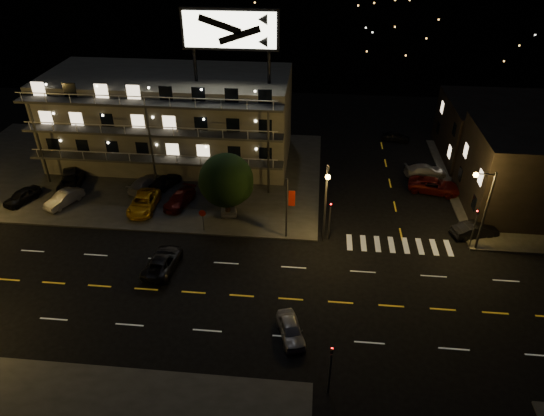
# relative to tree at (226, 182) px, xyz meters

# --- Properties ---
(ground) EXTENTS (140.00, 140.00, 0.00)m
(ground) POSITION_rel_tree_xyz_m (1.10, -11.07, -4.26)
(ground) COLOR black
(ground) RESTS_ON ground
(curb_nw) EXTENTS (44.00, 24.00, 0.15)m
(curb_nw) POSITION_rel_tree_xyz_m (-12.90, 8.93, -4.19)
(curb_nw) COLOR #323230
(curb_nw) RESTS_ON ground
(curb_ne) EXTENTS (16.00, 24.00, 0.15)m
(curb_ne) POSITION_rel_tree_xyz_m (31.10, 8.93, -4.19)
(curb_ne) COLOR #323230
(curb_ne) RESTS_ON ground
(motel) EXTENTS (28.00, 13.80, 18.10)m
(motel) POSITION_rel_tree_xyz_m (-8.85, 12.81, 1.08)
(motel) COLOR gray
(motel) RESTS_ON ground
(side_bldg_front) EXTENTS (14.06, 10.00, 8.50)m
(side_bldg_front) POSITION_rel_tree_xyz_m (31.08, 4.93, -0.01)
(side_bldg_front) COLOR black
(side_bldg_front) RESTS_ON ground
(side_bldg_back) EXTENTS (14.06, 12.00, 7.00)m
(side_bldg_back) POSITION_rel_tree_xyz_m (31.08, 16.93, -0.76)
(side_bldg_back) COLOR black
(side_bldg_back) RESTS_ON ground
(streetlight_nc) EXTENTS (0.44, 1.92, 8.00)m
(streetlight_nc) POSITION_rel_tree_xyz_m (9.60, -3.14, 0.70)
(streetlight_nc) COLOR #2D2D30
(streetlight_nc) RESTS_ON ground
(streetlight_ne) EXTENTS (1.92, 0.44, 8.00)m
(streetlight_ne) POSITION_rel_tree_xyz_m (23.23, -2.77, 0.70)
(streetlight_ne) COLOR #2D2D30
(streetlight_ne) RESTS_ON ground
(signal_nw) EXTENTS (0.20, 0.27, 4.60)m
(signal_nw) POSITION_rel_tree_xyz_m (10.10, -2.58, -1.69)
(signal_nw) COLOR #2D2D30
(signal_nw) RESTS_ON ground
(signal_sw) EXTENTS (0.20, 0.27, 4.60)m
(signal_sw) POSITION_rel_tree_xyz_m (10.10, -19.57, -1.69)
(signal_sw) COLOR #2D2D30
(signal_sw) RESTS_ON ground
(signal_ne) EXTENTS (0.27, 0.20, 4.60)m
(signal_ne) POSITION_rel_tree_xyz_m (23.09, -2.57, -1.69)
(signal_ne) COLOR #2D2D30
(signal_ne) RESTS_ON ground
(banner_north) EXTENTS (0.83, 0.16, 6.40)m
(banner_north) POSITION_rel_tree_xyz_m (6.18, -2.67, -0.83)
(banner_north) COLOR #2D2D30
(banner_north) RESTS_ON ground
(stop_sign) EXTENTS (0.91, 0.11, 2.61)m
(stop_sign) POSITION_rel_tree_xyz_m (-1.90, -2.50, -2.55)
(stop_sign) COLOR #2D2D30
(stop_sign) RESTS_ON ground
(tree) EXTENTS (5.50, 5.29, 6.92)m
(tree) POSITION_rel_tree_xyz_m (0.00, 0.00, 0.00)
(tree) COLOR black
(tree) RESTS_ON curb_nw
(lot_car_0) EXTENTS (3.01, 4.38, 1.38)m
(lot_car_0) POSITION_rel_tree_xyz_m (-22.13, 0.86, -3.42)
(lot_car_0) COLOR black
(lot_car_0) RESTS_ON curb_nw
(lot_car_1) EXTENTS (3.13, 4.51, 1.41)m
(lot_car_1) POSITION_rel_tree_xyz_m (-17.47, 0.79, -3.41)
(lot_car_1) COLOR #95959A
(lot_car_1) RESTS_ON curb_nw
(lot_car_2) EXTENTS (2.64, 5.43, 1.49)m
(lot_car_2) POSITION_rel_tree_xyz_m (-8.87, 0.72, -3.37)
(lot_car_2) COLOR gold
(lot_car_2) RESTS_ON curb_nw
(lot_car_3) EXTENTS (3.01, 4.91, 1.33)m
(lot_car_3) POSITION_rel_tree_xyz_m (-5.40, 1.92, -3.45)
(lot_car_3) COLOR #520F0B
(lot_car_3) RESTS_ON curb_nw
(lot_car_4) EXTENTS (2.41, 4.32, 1.39)m
(lot_car_4) POSITION_rel_tree_xyz_m (-0.15, 1.46, -3.42)
(lot_car_4) COLOR #95959A
(lot_car_4) RESTS_ON curb_nw
(lot_car_5) EXTENTS (2.69, 4.05, 1.26)m
(lot_car_5) POSITION_rel_tree_xyz_m (-19.37, 6.43, -3.48)
(lot_car_5) COLOR black
(lot_car_5) RESTS_ON curb_nw
(lot_car_6) EXTENTS (3.43, 5.47, 1.41)m
(lot_car_6) POSITION_rel_tree_xyz_m (-18.40, 4.51, -3.41)
(lot_car_6) COLOR black
(lot_car_6) RESTS_ON curb_nw
(lot_car_7) EXTENTS (3.05, 4.94, 1.34)m
(lot_car_7) POSITION_rel_tree_xyz_m (-10.14, 4.82, -3.44)
(lot_car_7) COLOR #95959A
(lot_car_7) RESTS_ON curb_nw
(lot_car_8) EXTENTS (3.22, 4.52, 1.43)m
(lot_car_8) POSITION_rel_tree_xyz_m (-7.97, 5.41, -3.40)
(lot_car_8) COLOR black
(lot_car_8) RESTS_ON curb_nw
(lot_car_9) EXTENTS (2.64, 4.86, 1.52)m
(lot_car_9) POSITION_rel_tree_xyz_m (-1.63, 5.11, -3.35)
(lot_car_9) COLOR #520F0B
(lot_car_9) RESTS_ON curb_nw
(side_car_0) EXTENTS (4.65, 2.74, 1.45)m
(side_car_0) POSITION_rel_tree_xyz_m (23.98, -0.69, -3.54)
(side_car_0) COLOR black
(side_car_0) RESTS_ON ground
(side_car_1) EXTENTS (6.00, 3.75, 1.55)m
(side_car_1) POSITION_rel_tree_xyz_m (21.64, 7.49, -3.49)
(side_car_1) COLOR #520F0B
(side_car_1) RESTS_ON ground
(side_car_2) EXTENTS (5.03, 2.58, 1.40)m
(side_car_2) POSITION_rel_tree_xyz_m (21.30, 11.04, -3.56)
(side_car_2) COLOR #95959A
(side_car_2) RESTS_ON ground
(side_car_3) EXTENTS (3.85, 2.21, 1.23)m
(side_car_3) POSITION_rel_tree_xyz_m (19.00, 20.64, -3.64)
(side_car_3) COLOR black
(side_car_3) RESTS_ON ground
(road_car_east) EXTENTS (2.65, 4.17, 1.32)m
(road_car_east) POSITION_rel_tree_xyz_m (7.32, -14.96, -3.60)
(road_car_east) COLOR #95959A
(road_car_east) RESTS_ON ground
(road_car_west) EXTENTS (2.80, 5.30, 1.42)m
(road_car_west) POSITION_rel_tree_xyz_m (-4.24, -8.26, -3.55)
(road_car_west) COLOR black
(road_car_west) RESTS_ON ground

